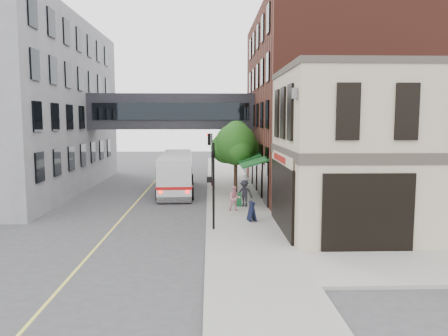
{
  "coord_description": "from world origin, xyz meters",
  "views": [
    {
      "loc": [
        0.2,
        -20.22,
        5.82
      ],
      "look_at": [
        1.01,
        3.93,
        3.13
      ],
      "focal_mm": 35.0,
      "sensor_mm": 36.0,
      "label": 1
    }
  ],
  "objects": [
    {
      "name": "street_sign_pole",
      "position": [
        0.39,
        7.0,
        1.93
      ],
      "size": [
        0.08,
        0.75,
        3.0
      ],
      "color": "gray",
      "rests_on": "sidewalk_main"
    },
    {
      "name": "pedestrian_c",
      "position": [
        2.48,
        7.96,
        1.02
      ],
      "size": [
        1.29,
        1.04,
        1.74
      ],
      "primitive_type": "imported",
      "rotation": [
        0.0,
        0.0,
        -0.41
      ],
      "color": "black",
      "rests_on": "sidewalk_main"
    },
    {
      "name": "corner_building",
      "position": [
        8.97,
        2.0,
        4.21
      ],
      "size": [
        10.19,
        8.12,
        8.45
      ],
      "color": "tan",
      "rests_on": "ground"
    },
    {
      "name": "bus",
      "position": [
        -2.48,
        15.01,
        1.68
      ],
      "size": [
        3.07,
        11.26,
        3.01
      ],
      "color": "silver",
      "rests_on": "ground"
    },
    {
      "name": "sandwich_board",
      "position": [
        2.56,
        3.76,
        0.7
      ],
      "size": [
        0.52,
        0.69,
        1.1
      ],
      "primitive_type": "cube",
      "rotation": [
        0.0,
        0.0,
        0.22
      ],
      "color": "black",
      "rests_on": "sidewalk_main"
    },
    {
      "name": "traffic_signal_far",
      "position": [
        0.26,
        17.0,
        3.34
      ],
      "size": [
        0.53,
        0.28,
        4.5
      ],
      "color": "black",
      "rests_on": "sidewalk_main"
    },
    {
      "name": "skyway_bridge",
      "position": [
        -3.0,
        18.0,
        6.5
      ],
      "size": [
        14.0,
        3.18,
        3.0
      ],
      "color": "black",
      "rests_on": "ground"
    },
    {
      "name": "pedestrian_a",
      "position": [
        2.78,
        10.08,
        1.09
      ],
      "size": [
        0.7,
        0.47,
        1.89
      ],
      "primitive_type": "imported",
      "rotation": [
        0.0,
        0.0,
        -0.03
      ],
      "color": "beige",
      "rests_on": "sidewalk_main"
    },
    {
      "name": "sidewalk_main",
      "position": [
        2.0,
        14.0,
        0.07
      ],
      "size": [
        4.0,
        60.0,
        0.15
      ],
      "primitive_type": "cube",
      "color": "gray",
      "rests_on": "ground"
    },
    {
      "name": "lane_marking",
      "position": [
        -5.0,
        10.0,
        0.01
      ],
      "size": [
        0.12,
        40.0,
        0.01
      ],
      "primitive_type": "cube",
      "color": "#D8CC4C",
      "rests_on": "ground"
    },
    {
      "name": "ground",
      "position": [
        0.0,
        0.0,
        0.0
      ],
      "size": [
        120.0,
        120.0,
        0.0
      ],
      "primitive_type": "plane",
      "color": "#38383A",
      "rests_on": "ground"
    },
    {
      "name": "traffic_signal_near",
      "position": [
        0.37,
        2.0,
        2.98
      ],
      "size": [
        0.44,
        0.22,
        4.6
      ],
      "color": "black",
      "rests_on": "sidewalk_main"
    },
    {
      "name": "pedestrian_b",
      "position": [
        1.76,
        6.6,
        0.92
      ],
      "size": [
        0.78,
        0.62,
        1.54
      ],
      "primitive_type": "imported",
      "rotation": [
        0.0,
        0.0,
        -0.05
      ],
      "color": "pink",
      "rests_on": "sidewalk_main"
    },
    {
      "name": "newspaper_box",
      "position": [
        2.08,
        8.1,
        0.57
      ],
      "size": [
        0.42,
        0.38,
        0.84
      ],
      "primitive_type": "cube",
      "rotation": [
        0.0,
        0.0,
        0.01
      ],
      "color": "#14582A",
      "rests_on": "sidewalk_main"
    },
    {
      "name": "brick_building",
      "position": [
        9.98,
        15.0,
        6.99
      ],
      "size": [
        13.76,
        18.0,
        14.0
      ],
      "color": "#4F2118",
      "rests_on": "ground"
    },
    {
      "name": "street_tree",
      "position": [
        2.19,
        13.22,
        3.91
      ],
      "size": [
        3.8,
        3.2,
        5.6
      ],
      "color": "#382619",
      "rests_on": "sidewalk_main"
    }
  ]
}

